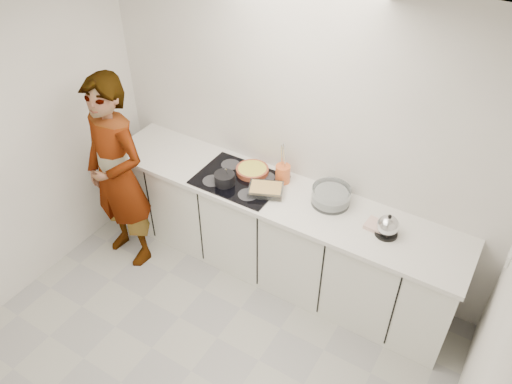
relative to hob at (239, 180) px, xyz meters
The scene contains 14 objects.
floor 1.60m from the hob, 74.48° to the right, with size 3.60×3.20×0.00m, color #AEAEA5.
ceiling 2.13m from the hob, 74.48° to the right, with size 3.60×3.20×0.00m, color white.
wall_back 0.62m from the hob, 44.17° to the left, with size 3.60×0.00×2.60m, color white.
base_cabinets 0.60m from the hob, ahead, with size 3.20×0.58×0.87m, color white.
countertop 0.35m from the hob, ahead, with size 3.24×0.64×0.04m, color white.
hob is the anchor object (origin of this frame).
tart_dish 0.15m from the hob, 70.97° to the left, with size 0.35×0.35×0.05m.
saucepan 0.14m from the hob, 121.47° to the right, with size 0.22×0.22×0.17m.
baking_dish 0.29m from the hob, ahead, with size 0.34×0.30×0.05m.
mixing_bowl 0.81m from the hob, ahead, with size 0.39×0.39×0.15m.
tea_towel 1.24m from the hob, ahead, with size 0.20×0.15×0.03m, color white.
kettle 1.32m from the hob, ahead, with size 0.22×0.22×0.20m.
utensil_crock 0.38m from the hob, 29.47° to the left, with size 0.13×0.13×0.16m, color orange.
cook 1.06m from the hob, 150.99° to the right, with size 0.68×0.44×1.86m, color white.
Camera 1 is at (1.55, -1.57, 3.52)m, focal length 35.00 mm.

